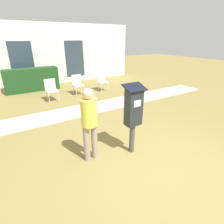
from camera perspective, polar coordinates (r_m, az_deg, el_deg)
The scene contains 9 objects.
ground_plane at distance 3.87m, azimuth 14.82°, elevation -16.97°, with size 40.00×40.00×0.00m, color olive.
sidewalk at distance 6.51m, azimuth -8.49°, elevation 0.87°, with size 12.00×1.10×0.02m.
building_facade at distance 10.61m, azimuth -19.85°, elevation 17.24°, with size 10.00×0.26×3.20m.
parking_meter at distance 3.71m, azimuth 6.99°, elevation 0.34°, with size 0.44×0.31×1.59m.
person_standing at distance 3.51m, azimuth -7.40°, elevation -2.66°, with size 0.32×0.32×1.58m.
outdoor_chair_left at distance 7.66m, azimuth -19.28°, elevation 7.33°, with size 0.44×0.44×0.90m.
outdoor_chair_middle at distance 8.28m, azimuth -11.20°, elevation 9.29°, with size 0.44×0.44×0.90m.
outdoor_chair_right at distance 8.75m, azimuth -3.24°, elevation 10.42°, with size 0.44×0.44×0.90m.
hedge_row at distance 9.54m, azimuth -24.66°, elevation 9.58°, with size 2.46×0.60×1.10m.
Camera 1 is at (-2.30, -1.93, 2.44)m, focal length 28.00 mm.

